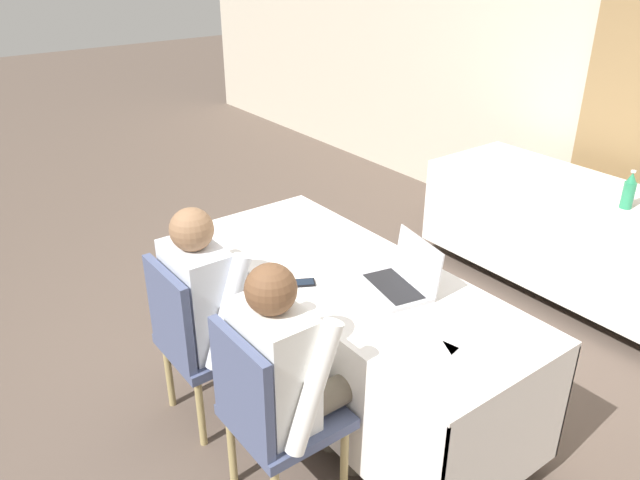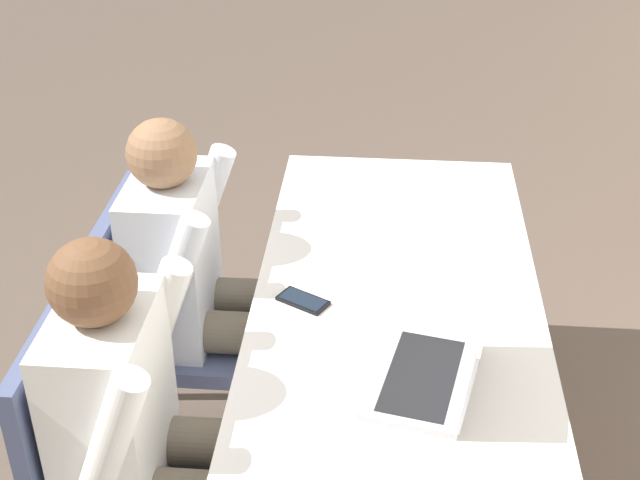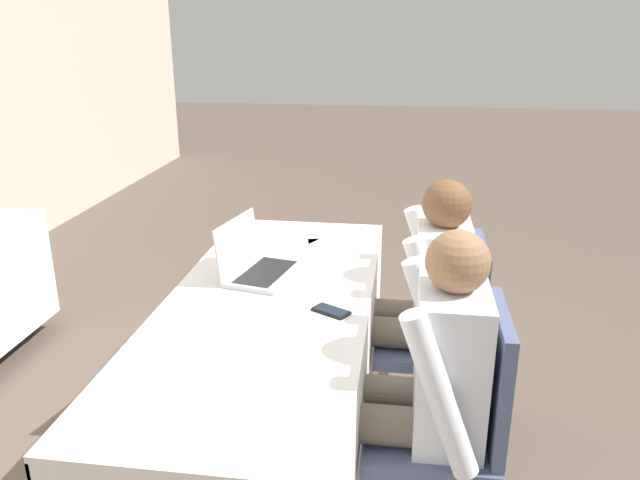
{
  "view_description": "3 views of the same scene",
  "coord_description": "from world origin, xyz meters",
  "views": [
    {
      "loc": [
        2.02,
        -1.72,
        2.24
      ],
      "look_at": [
        0.0,
        -0.2,
        0.99
      ],
      "focal_mm": 35.0,
      "sensor_mm": 36.0,
      "label": 1
    },
    {
      "loc": [
        1.88,
        -0.05,
        2.13
      ],
      "look_at": [
        0.0,
        -0.2,
        0.99
      ],
      "focal_mm": 50.0,
      "sensor_mm": 36.0,
      "label": 2
    },
    {
      "loc": [
        -2.14,
        -0.5,
        1.74
      ],
      "look_at": [
        0.0,
        -0.2,
        0.99
      ],
      "focal_mm": 35.0,
      "sensor_mm": 36.0,
      "label": 3
    }
  ],
  "objects": [
    {
      "name": "conference_table_near",
      "position": [
        0.0,
        0.0,
        0.56
      ],
      "size": [
        1.98,
        0.78,
        0.74
      ],
      "color": "white",
      "rests_on": "ground_plane"
    },
    {
      "name": "laptop",
      "position": [
        0.23,
        0.1,
        0.78
      ],
      "size": [
        0.4,
        0.32,
        0.24
      ],
      "rotation": [
        0.0,
        0.0,
        -0.21
      ],
      "color": "#B7B7BC",
      "rests_on": "conference_table_near"
    },
    {
      "name": "chair_near_right",
      "position": [
        0.32,
        -0.7,
        0.49
      ],
      "size": [
        0.44,
        0.44,
        0.89
      ],
      "rotation": [
        0.0,
        0.0,
        3.14
      ],
      "color": "tan",
      "rests_on": "ground_plane"
    },
    {
      "name": "person_checkered_shirt",
      "position": [
        -0.32,
        -0.6,
        0.65
      ],
      "size": [
        0.5,
        0.52,
        1.15
      ],
      "rotation": [
        0.0,
        0.0,
        3.14
      ],
      "color": "#665B4C",
      "rests_on": "ground_plane"
    },
    {
      "name": "chair_near_left",
      "position": [
        -0.32,
        -0.7,
        0.49
      ],
      "size": [
        0.44,
        0.44,
        0.89
      ],
      "rotation": [
        0.0,
        0.0,
        3.14
      ],
      "color": "tan",
      "rests_on": "ground_plane"
    },
    {
      "name": "person_white_shirt",
      "position": [
        0.32,
        -0.6,
        0.65
      ],
      "size": [
        0.5,
        0.52,
        1.15
      ],
      "rotation": [
        0.0,
        0.0,
        3.14
      ],
      "color": "#665B4C",
      "rests_on": "ground_plane"
    },
    {
      "name": "cell_phone",
      "position": [
        -0.08,
        -0.25,
        0.74
      ],
      "size": [
        0.13,
        0.15,
        0.01
      ],
      "rotation": [
        0.0,
        0.0,
        -0.51
      ],
      "color": "black",
      "rests_on": "conference_table_near"
    }
  ]
}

